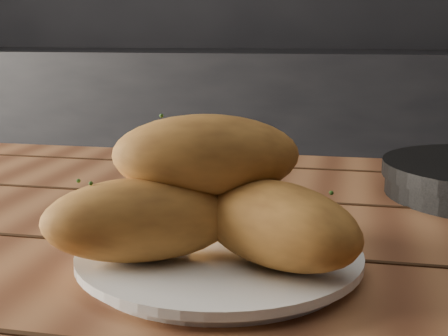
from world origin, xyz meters
TOP-DOWN VIEW (x-y plane):
  - counter at (0.00, 1.70)m, footprint 2.80×0.60m
  - table at (0.40, 0.20)m, footprint 1.57×0.82m
  - plate at (0.20, 0.06)m, footprint 0.26×0.26m
  - bread_rolls at (0.20, 0.05)m, footprint 0.30×0.26m

SIDE VIEW (x-z plane):
  - counter at x=0.00m, z-range 0.00..0.90m
  - table at x=0.40m, z-range 0.28..1.03m
  - plate at x=0.20m, z-range 0.75..0.77m
  - bread_rolls at x=0.20m, z-range 0.76..0.88m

